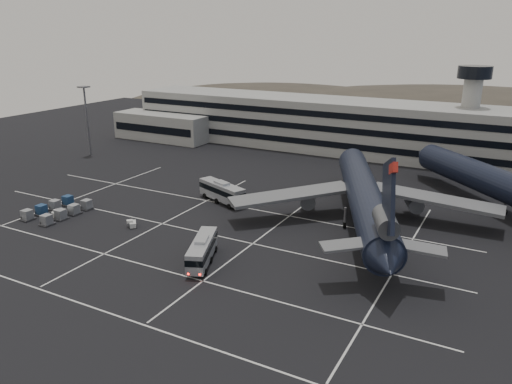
% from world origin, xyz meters
% --- Properties ---
extents(ground, '(260.00, 260.00, 0.00)m').
position_xyz_m(ground, '(0.00, 0.00, 0.00)').
color(ground, black).
rests_on(ground, ground).
extents(lane_markings, '(90.00, 55.62, 0.01)m').
position_xyz_m(lane_markings, '(0.95, 0.72, 0.01)').
color(lane_markings, silver).
rests_on(lane_markings, ground).
extents(terminal, '(125.00, 26.00, 24.00)m').
position_xyz_m(terminal, '(-2.95, 71.14, 6.93)').
color(terminal, gray).
rests_on(terminal, ground).
extents(hills, '(352.00, 180.00, 44.00)m').
position_xyz_m(hills, '(17.99, 170.00, -12.07)').
color(hills, '#38332B').
rests_on(hills, ground).
extents(lightpole_left, '(2.40, 2.40, 18.28)m').
position_xyz_m(lightpole_left, '(-55.00, 35.00, 11.82)').
color(lightpole_left, slate).
rests_on(lightpole_left, ground).
extents(trijet_main, '(43.86, 55.06, 18.08)m').
position_xyz_m(trijet_main, '(25.05, 19.81, 5.25)').
color(trijet_main, black).
rests_on(trijet_main, ground).
extents(trijet_far, '(43.96, 45.30, 18.08)m').
position_xyz_m(trijet_far, '(46.96, 36.46, 5.43)').
color(trijet_far, black).
rests_on(trijet_far, ground).
extents(bus_near, '(6.41, 11.03, 3.84)m').
position_xyz_m(bus_near, '(8.79, -5.33, 2.10)').
color(bus_near, '#9B9EA4').
rests_on(bus_near, ground).
extents(bus_far, '(11.95, 6.95, 4.16)m').
position_xyz_m(bus_far, '(-2.88, 18.73, 2.28)').
color(bus_far, '#9B9EA4').
rests_on(bus_far, ground).
extents(tug_a, '(2.06, 2.71, 1.55)m').
position_xyz_m(tug_a, '(-24.53, -2.20, 0.69)').
color(tug_a, silver).
rests_on(tug_a, ground).
extents(tug_b, '(2.25, 2.27, 1.29)m').
position_xyz_m(tug_b, '(-9.52, 0.43, 0.57)').
color(tug_b, silver).
rests_on(tug_b, ground).
extents(uld_cluster, '(7.07, 11.37, 1.87)m').
position_xyz_m(uld_cluster, '(-25.73, -1.37, 0.91)').
color(uld_cluster, '#2D2D30').
rests_on(uld_cluster, ground).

